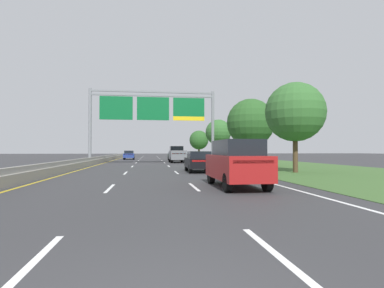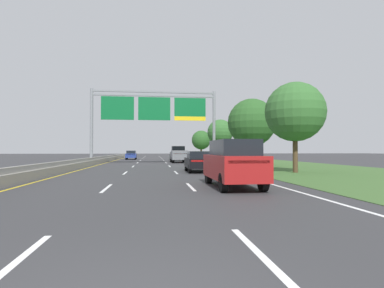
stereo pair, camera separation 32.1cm
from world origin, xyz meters
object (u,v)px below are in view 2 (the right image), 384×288
Objects in this scene: roadside_tree_near at (295,112)px; roadside_tree_distant at (201,140)px; pickup_truck_grey at (178,154)px; overhead_sign_gantry at (154,111)px; roadside_tree_mid at (252,123)px; car_black_right_lane_sedan at (198,161)px; car_red_right_lane_suv at (233,163)px; roadside_tree_far at (220,132)px; car_darkgreen_right_lane_sedan at (176,155)px; car_blue_left_lane_sedan at (131,155)px.

roadside_tree_near reaches higher than roadside_tree_distant.
overhead_sign_gantry is at bearing 140.85° from pickup_truck_grey.
roadside_tree_mid is (7.10, -9.43, 3.54)m from pickup_truck_grey.
car_black_right_lane_sedan is 9.84m from car_red_right_lane_suv.
car_darkgreen_right_lane_sedan is at bearing 160.92° from roadside_tree_far.
roadside_tree_near is at bearing -89.12° from roadside_tree_distant.
overhead_sign_gantry is 2.29× the size of roadside_tree_far.
car_black_right_lane_sedan is at bearing 177.74° from car_darkgreen_right_lane_sedan.
roadside_tree_distant is (-0.74, 30.06, -0.91)m from roadside_tree_mid.
car_blue_left_lane_sedan is 0.62× the size of roadside_tree_mid.
car_black_right_lane_sedan is 0.67× the size of roadside_tree_near.
car_darkgreen_right_lane_sedan is 30.10m from roadside_tree_near.
car_black_right_lane_sedan is 0.78× the size of roadside_tree_distant.
car_black_right_lane_sedan is 1.00× the size of car_blue_left_lane_sedan.
car_red_right_lane_suv reaches higher than car_blue_left_lane_sedan.
car_black_right_lane_sedan is at bearing -129.65° from roadside_tree_mid.
pickup_truck_grey is 27.77m from car_red_right_lane_suv.
roadside_tree_near is 0.93× the size of roadside_tree_mid.
roadside_tree_far is at bearing -110.64° from car_darkgreen_right_lane_sedan.
pickup_truck_grey is at bearing -107.13° from roadside_tree_distant.
car_darkgreen_right_lane_sedan is (0.33, 27.27, 0.00)m from car_black_right_lane_sedan.
roadside_tree_mid is (7.05, 8.50, 3.80)m from car_black_right_lane_sedan.
roadside_tree_mid reaches higher than car_black_right_lane_sedan.
car_darkgreen_right_lane_sedan is 13.09m from roadside_tree_distant.
car_blue_left_lane_sedan is at bearing 102.31° from overhead_sign_gantry.
car_black_right_lane_sedan is 26.18m from roadside_tree_far.
roadside_tree_mid is (0.12, 10.37, 0.15)m from roadside_tree_near.
roadside_tree_near reaches higher than pickup_truck_grey.
overhead_sign_gantry is at bearing -133.85° from roadside_tree_far.
pickup_truck_grey reaches higher than car_blue_left_lane_sedan.
roadside_tree_distant reaches higher than car_blue_left_lane_sedan.
car_red_right_lane_suv is 0.66× the size of roadside_tree_mid.
roadside_tree_far is at bearing -86.10° from roadside_tree_distant.
roadside_tree_mid is (6.71, -18.77, 3.80)m from car_darkgreen_right_lane_sedan.
roadside_tree_far is (14.53, -7.28, 3.69)m from car_blue_left_lane_sedan.
overhead_sign_gantry reaches higher than roadside_tree_far.
roadside_tree_near is 1.01× the size of roadside_tree_far.
overhead_sign_gantry is 15.32m from roadside_tree_far.
overhead_sign_gantry is 2.79× the size of pickup_truck_grey.
roadside_tree_far is (7.29, 6.95, 3.43)m from pickup_truck_grey.
roadside_tree_near is at bearing -158.03° from car_blue_left_lane_sedan.
car_red_right_lane_suv reaches higher than car_darkgreen_right_lane_sedan.
roadside_tree_mid reaches higher than pickup_truck_grey.
car_darkgreen_right_lane_sedan is at bearing -117.88° from roadside_tree_distant.
car_red_right_lane_suv is 0.83× the size of roadside_tree_distant.
car_black_right_lane_sedan is (0.05, -17.94, -0.26)m from pickup_truck_grey.
roadside_tree_near reaches higher than car_darkgreen_right_lane_sedan.
car_blue_left_lane_sedan is at bearing 9.82° from car_red_right_lane_suv.
roadside_tree_far is at bearing -11.77° from car_red_right_lane_suv.
car_black_right_lane_sedan is at bearing -76.63° from overhead_sign_gantry.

